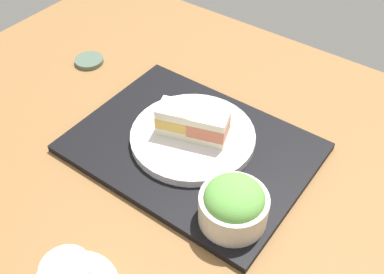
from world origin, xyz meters
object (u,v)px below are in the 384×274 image
at_px(sandwich_near, 209,126).
at_px(small_sauce_dish, 89,61).
at_px(salad_bowl, 234,204).
at_px(sandwich_far, 177,119).
at_px(sandwich_plate, 193,137).

distance_m(sandwich_near, small_sauce_dish, 0.40).
xyz_separation_m(salad_bowl, small_sauce_dish, (0.52, -0.19, -0.05)).
bearing_deg(salad_bowl, sandwich_near, -42.45).
xyz_separation_m(sandwich_far, salad_bowl, (-0.19, 0.10, -0.01)).
relative_size(sandwich_far, small_sauce_dish, 1.25).
xyz_separation_m(sandwich_far, small_sauce_dish, (0.33, -0.09, -0.05)).
relative_size(sandwich_plate, sandwich_far, 2.84).
xyz_separation_m(sandwich_near, salad_bowl, (-0.13, 0.12, -0.01)).
bearing_deg(sandwich_plate, salad_bowl, 145.38).
bearing_deg(sandwich_far, sandwich_near, -162.93).
bearing_deg(sandwich_plate, small_sauce_dish, -12.21).
relative_size(sandwich_far, salad_bowl, 0.75).
relative_size(sandwich_plate, sandwich_near, 2.87).
distance_m(sandwich_far, salad_bowl, 0.22).
distance_m(sandwich_near, salad_bowl, 0.18).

